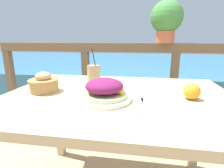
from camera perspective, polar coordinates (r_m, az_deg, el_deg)
The scene contains 10 objects.
patio_table at distance 1.01m, azimuth 1.97°, elevation -8.04°, with size 1.27×0.93×0.74m.
railing_fence at distance 1.81m, azimuth 5.35°, elevation 4.26°, with size 2.80×0.08×1.00m.
sea_backdrop at distance 4.35m, azimuth 7.45°, elevation 4.17°, with size 12.00×4.00×0.53m.
salad_plate at distance 0.87m, azimuth -2.50°, elevation -2.34°, with size 0.27×0.27×0.11m.
drink_glass at distance 1.11m, azimuth -5.89°, elevation 2.52°, with size 0.08×0.08×0.25m.
bread_basket at distance 1.09m, azimuth -21.36°, elevation 0.19°, with size 0.17×0.17×0.12m.
potted_plant at distance 1.80m, azimuth 17.36°, elevation 19.58°, with size 0.30×0.30×0.38m.
fork at distance 0.84m, azimuth 9.53°, elevation -6.63°, with size 0.02×0.18×0.00m.
knife at distance 0.90m, azimuth 10.01°, elevation -5.17°, with size 0.04×0.18×0.00m.
orange_near_basket at distance 0.98m, azimuth 24.62°, elevation -2.22°, with size 0.08×0.08×0.08m.
Camera 1 is at (0.11, -0.92, 1.05)m, focal length 28.00 mm.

